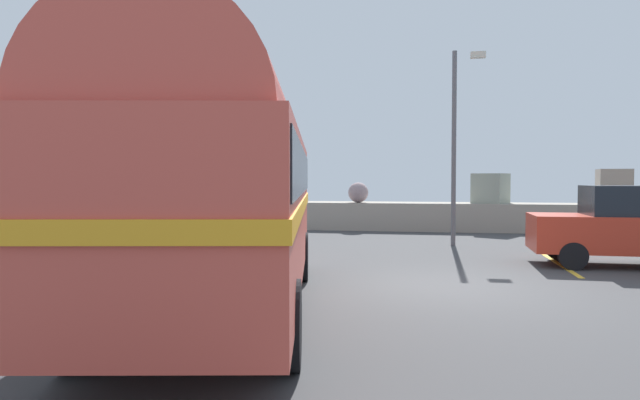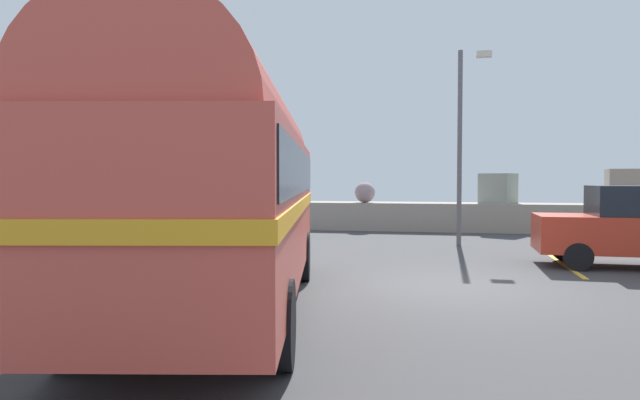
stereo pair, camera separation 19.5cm
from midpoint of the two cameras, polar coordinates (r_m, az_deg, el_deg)
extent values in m
cube|color=#3E3E3F|center=(10.97, 12.76, -8.54)|extent=(32.00, 26.00, 0.02)
cube|color=gray|center=(22.63, 12.12, -1.67)|extent=(31.36, 1.80, 1.10)
sphere|color=#909895|center=(25.15, -16.19, 0.90)|extent=(0.85, 0.85, 0.85)
sphere|color=gray|center=(23.29, -4.48, 1.36)|extent=(1.24, 1.24, 1.24)
sphere|color=gray|center=(22.34, 4.80, 0.76)|extent=(0.80, 0.80, 0.80)
cube|color=gray|center=(22.72, 17.77, 1.12)|extent=(1.55, 1.54, 1.15)
cube|color=gray|center=(23.51, 28.49, 1.19)|extent=(1.25, 1.43, 1.30)
cube|color=gold|center=(14.75, 23.60, -5.87)|extent=(0.12, 4.40, 0.01)
cylinder|color=black|center=(11.49, -12.41, -5.58)|extent=(0.45, 1.00, 0.96)
cylinder|color=black|center=(11.20, -1.28, -5.73)|extent=(0.45, 1.00, 0.96)
cylinder|color=black|center=(6.61, -22.96, -11.44)|extent=(0.45, 1.00, 0.96)
cylinder|color=black|center=(6.09, -3.08, -12.45)|extent=(0.45, 1.00, 0.96)
cube|color=#C5493C|center=(8.63, -9.26, -0.94)|extent=(3.92, 8.70, 2.10)
cylinder|color=#C5493C|center=(8.63, -9.30, 6.04)|extent=(3.66, 8.33, 2.20)
cube|color=orange|center=(8.62, -9.26, -0.59)|extent=(3.99, 8.79, 0.20)
cube|color=black|center=(8.61, -9.28, 2.90)|extent=(3.90, 8.38, 0.64)
cube|color=silver|center=(12.91, -5.93, -3.79)|extent=(2.27, 0.58, 0.28)
cylinder|color=black|center=(14.60, -27.24, -4.13)|extent=(0.44, 0.99, 0.96)
cylinder|color=black|center=(13.67, -19.08, -4.42)|extent=(0.44, 0.99, 0.96)
cube|color=silver|center=(11.72, -28.75, -0.37)|extent=(3.80, 8.69, 2.10)
cylinder|color=silver|center=(11.72, -28.84, 4.76)|extent=(3.55, 8.32, 2.20)
cube|color=red|center=(11.71, -28.75, -0.12)|extent=(3.87, 8.78, 0.20)
cube|color=black|center=(11.71, -28.80, 2.45)|extent=(3.78, 8.36, 0.64)
cube|color=silver|center=(15.60, -20.72, -2.89)|extent=(2.27, 0.55, 0.28)
cylinder|color=black|center=(13.67, 24.98, -5.22)|extent=(0.63, 0.22, 0.62)
cylinder|color=black|center=(15.16, 23.80, -4.49)|extent=(0.63, 0.22, 0.62)
cube|color=red|center=(14.67, 29.27, -3.03)|extent=(4.15, 1.82, 0.84)
cylinder|color=#5B5B60|center=(17.56, 14.23, 5.03)|extent=(0.14, 0.14, 5.88)
cube|color=beige|center=(18.19, 16.55, 13.93)|extent=(0.44, 0.24, 0.18)
camera|label=1|loc=(0.10, -89.41, 0.02)|focal=31.70mm
camera|label=2|loc=(0.10, 90.59, -0.02)|focal=31.70mm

